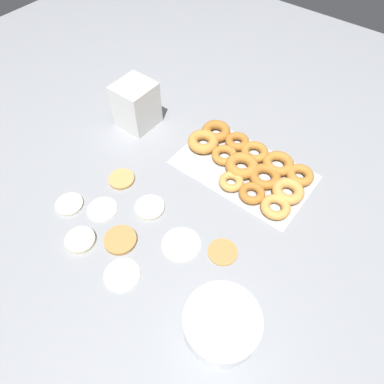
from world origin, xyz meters
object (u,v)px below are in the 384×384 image
object	(u,v)px
pancake_1	(150,207)
pancake_5	(122,275)
pancake_0	(80,240)
pancake_4	(223,252)
pancake_3	(102,209)
pancake_8	(120,240)
donut_tray	(248,165)
pancake_2	(181,244)
container_stack	(136,105)
pancake_7	(121,179)
batter_bowl	(222,324)
pancake_6	(69,204)

from	to	relation	value
pancake_1	pancake_5	distance (m)	0.23
pancake_0	pancake_4	xyz separation A→B (m)	(-0.35, -0.23, -0.00)
pancake_4	pancake_1	bearing A→B (deg)	3.20
pancake_0	pancake_4	size ratio (longest dim) A/B	1.01
pancake_3	pancake_8	bearing A→B (deg)	160.67
donut_tray	pancake_5	bearing A→B (deg)	83.52
pancake_8	pancake_2	bearing A→B (deg)	-145.83
donut_tray	container_stack	distance (m)	0.47
pancake_7	batter_bowl	xyz separation A→B (m)	(-0.54, 0.19, 0.03)
pancake_0	pancake_6	xyz separation A→B (m)	(0.13, -0.07, -0.00)
pancake_7	pancake_0	bearing A→B (deg)	106.38
pancake_0	pancake_8	distance (m)	0.12
donut_tray	pancake_0	bearing A→B (deg)	66.72
pancake_1	pancake_3	world-z (taller)	same
batter_bowl	container_stack	world-z (taller)	container_stack
pancake_5	container_stack	bearing A→B (deg)	-50.97
pancake_1	pancake_6	distance (m)	0.26
pancake_3	pancake_4	distance (m)	0.40
pancake_8	pancake_5	bearing A→B (deg)	137.47
pancake_0	pancake_5	bearing A→B (deg)	179.80
pancake_8	pancake_1	bearing A→B (deg)	-85.80
pancake_5	pancake_7	size ratio (longest dim) A/B	1.16
pancake_4	batter_bowl	xyz separation A→B (m)	(-0.12, 0.18, 0.03)
pancake_6	batter_bowl	bearing A→B (deg)	178.78
pancake_0	pancake_7	distance (m)	0.25
pancake_2	container_stack	world-z (taller)	container_stack
pancake_4	pancake_2	bearing A→B (deg)	26.02
pancake_0	pancake_8	xyz separation A→B (m)	(-0.09, -0.07, -0.00)
pancake_0	pancake_6	world-z (taller)	pancake_0
pancake_2	donut_tray	size ratio (longest dim) A/B	0.25
pancake_3	pancake_4	xyz separation A→B (m)	(-0.39, -0.11, -0.00)
container_stack	pancake_4	bearing A→B (deg)	155.79
pancake_6	container_stack	bearing A→B (deg)	-77.40
pancake_6	pancake_3	bearing A→B (deg)	-151.38
pancake_2	pancake_5	size ratio (longest dim) A/B	1.14
pancake_3	pancake_5	xyz separation A→B (m)	(-0.21, 0.12, -0.00)
pancake_4	container_stack	distance (m)	0.64
pancake_3	pancake_7	bearing A→B (deg)	-72.85
pancake_1	container_stack	size ratio (longest dim) A/B	0.55
pancake_5	batter_bowl	bearing A→B (deg)	-169.93
pancake_8	batter_bowl	bearing A→B (deg)	176.80
pancake_6	pancake_7	distance (m)	0.19
batter_bowl	pancake_5	bearing A→B (deg)	10.07
pancake_6	donut_tray	world-z (taller)	donut_tray
pancake_7	donut_tray	bearing A→B (deg)	-135.00
pancake_5	pancake_2	bearing A→B (deg)	-111.48
pancake_5	batter_bowl	size ratio (longest dim) A/B	0.53
pancake_3	pancake_6	distance (m)	0.11
pancake_4	donut_tray	distance (m)	0.34
pancake_7	batter_bowl	world-z (taller)	batter_bowl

